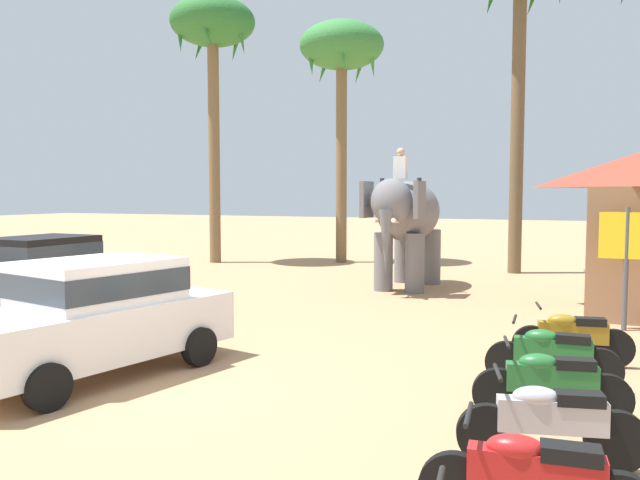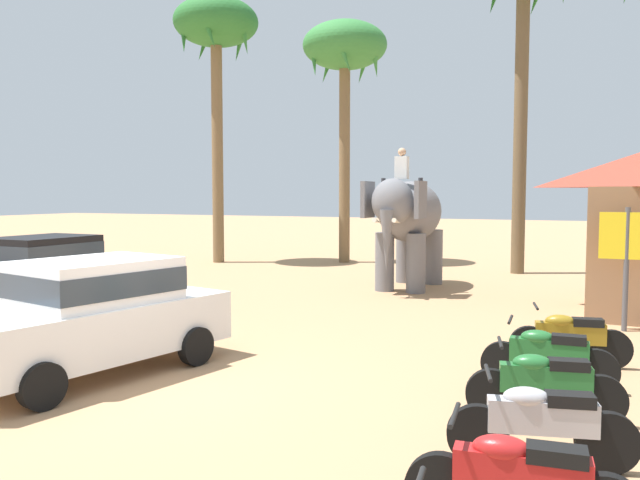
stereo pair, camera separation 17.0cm
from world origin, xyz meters
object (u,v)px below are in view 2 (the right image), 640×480
at_px(motorcycle_far_in_row, 548,355).
at_px(palm_tree_near_hut, 216,32).
at_px(motorcycle_mid_row, 542,422).
at_px(signboard_yellow, 627,244).
at_px(car_sedan_foreground, 92,312).
at_px(palm_tree_left_of_road, 345,54).
at_px(motorcycle_fourth_in_row, 545,383).
at_px(elephant_with_mahout, 408,218).
at_px(car_parked_far_side, 46,270).
at_px(motorcycle_end_of_row, 570,337).
at_px(motorcycle_second_in_row, 521,480).

height_order(motorcycle_far_in_row, palm_tree_near_hut, palm_tree_near_hut).
distance_m(motorcycle_mid_row, signboard_yellow, 7.36).
bearing_deg(car_sedan_foreground, palm_tree_left_of_road, 98.08).
distance_m(motorcycle_fourth_in_row, palm_tree_near_hut, 20.35).
relative_size(motorcycle_mid_row, signboard_yellow, 0.74).
bearing_deg(palm_tree_left_of_road, motorcycle_fourth_in_row, -60.97).
distance_m(elephant_with_mahout, motorcycle_mid_row, 11.91).
bearing_deg(motorcycle_fourth_in_row, signboard_yellow, 80.02).
distance_m(car_parked_far_side, motorcycle_far_in_row, 10.96).
bearing_deg(motorcycle_far_in_row, motorcycle_fourth_in_row, -87.63).
bearing_deg(motorcycle_far_in_row, car_sedan_foreground, -162.58).
xyz_separation_m(motorcycle_mid_row, palm_tree_left_of_road, (-8.56, 16.63, 7.49)).
bearing_deg(palm_tree_near_hut, motorcycle_far_in_row, -42.82).
bearing_deg(motorcycle_far_in_row, signboard_yellow, 76.30).
height_order(car_sedan_foreground, elephant_with_mahout, elephant_with_mahout).
xyz_separation_m(car_sedan_foreground, signboard_yellow, (7.27, 6.40, 0.76)).
height_order(car_sedan_foreground, motorcycle_mid_row, car_sedan_foreground).
relative_size(motorcycle_mid_row, palm_tree_near_hut, 0.18).
relative_size(car_parked_far_side, elephant_with_mahout, 1.07).
bearing_deg(motorcycle_end_of_row, elephant_with_mahout, 123.23).
bearing_deg(car_sedan_foreground, motorcycle_fourth_in_row, 5.02).
relative_size(car_parked_far_side, motorcycle_far_in_row, 2.31).
distance_m(car_parked_far_side, elephant_with_mahout, 9.37).
distance_m(motorcycle_second_in_row, motorcycle_fourth_in_row, 2.72).
bearing_deg(signboard_yellow, motorcycle_far_in_row, -103.70).
bearing_deg(motorcycle_end_of_row, motorcycle_mid_row, -91.32).
relative_size(elephant_with_mahout, palm_tree_near_hut, 0.39).
bearing_deg(palm_tree_near_hut, car_sedan_foreground, -64.20).
xyz_separation_m(car_parked_far_side, motorcycle_end_of_row, (11.05, -0.26, -0.46)).
xyz_separation_m(car_sedan_foreground, elephant_with_mahout, (1.88, 10.16, 1.06)).
height_order(elephant_with_mahout, motorcycle_fourth_in_row, elephant_with_mahout).
bearing_deg(palm_tree_near_hut, motorcycle_fourth_in_row, -45.84).
relative_size(motorcycle_fourth_in_row, palm_tree_near_hut, 0.18).
bearing_deg(motorcycle_fourth_in_row, motorcycle_second_in_row, -89.50).
distance_m(elephant_with_mahout, motorcycle_end_of_row, 8.39).
xyz_separation_m(car_sedan_foreground, car_parked_far_side, (-4.65, 3.52, 0.00)).
xyz_separation_m(car_sedan_foreground, palm_tree_near_hut, (-6.71, 13.88, 7.81)).
distance_m(car_parked_far_side, motorcycle_fourth_in_row, 11.30).
bearing_deg(motorcycle_second_in_row, car_parked_far_side, 152.46).
bearing_deg(car_sedan_foreground, motorcycle_second_in_row, -19.13).
bearing_deg(motorcycle_fourth_in_row, motorcycle_end_of_row, 86.59).
distance_m(car_sedan_foreground, motorcycle_end_of_row, 7.20).
height_order(motorcycle_fourth_in_row, palm_tree_near_hut, palm_tree_near_hut).
bearing_deg(motorcycle_end_of_row, motorcycle_far_in_row, -99.43).
xyz_separation_m(car_parked_far_side, signboard_yellow, (11.92, 2.88, 0.76)).
relative_size(motorcycle_second_in_row, motorcycle_mid_row, 1.02).
height_order(motorcycle_fourth_in_row, motorcycle_far_in_row, same).
distance_m(motorcycle_fourth_in_row, motorcycle_end_of_row, 2.72).
bearing_deg(elephant_with_mahout, motorcycle_far_in_row, -62.37).
xyz_separation_m(motorcycle_second_in_row, signboard_yellow, (1.01, 8.58, 1.22)).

